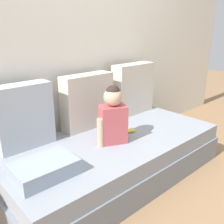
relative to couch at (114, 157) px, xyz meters
name	(u,v)px	position (x,y,z in m)	size (l,w,h in m)	color
ground_plane	(114,175)	(0.00, 0.00, -0.18)	(12.00, 12.00, 0.00)	#93704C
back_wall	(70,33)	(0.00, 0.60, 1.05)	(5.20, 0.10, 2.46)	silver
couch	(114,157)	(0.00, 0.00, 0.00)	(2.00, 0.94, 0.37)	gray
throw_pillow_left	(24,116)	(-0.62, 0.37, 0.44)	(0.45, 0.16, 0.52)	#B2BCC6
throw_pillow_center	(87,101)	(0.00, 0.37, 0.44)	(0.51, 0.16, 0.51)	beige
throw_pillow_right	(133,89)	(0.62, 0.37, 0.46)	(0.50, 0.16, 0.55)	beige
toddler	(113,116)	(-0.04, -0.03, 0.42)	(0.32, 0.23, 0.49)	#B24C51
banana	(127,131)	(0.17, 0.01, 0.21)	(0.17, 0.04, 0.04)	yellow
folded_blanket	(44,169)	(-0.72, -0.12, 0.24)	(0.40, 0.28, 0.11)	#8E9EB2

